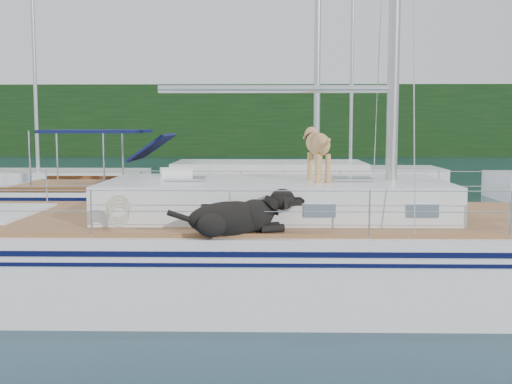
{
  "coord_description": "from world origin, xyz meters",
  "views": [
    {
      "loc": [
        0.7,
        -9.94,
        2.67
      ],
      "look_at": [
        0.5,
        0.2,
        1.6
      ],
      "focal_mm": 45.0,
      "sensor_mm": 36.0,
      "label": 1
    }
  ],
  "objects": [
    {
      "name": "ground",
      "position": [
        0.0,
        0.0,
        0.0
      ],
      "size": [
        120.0,
        120.0,
        0.0
      ],
      "primitive_type": "plane",
      "color": "black",
      "rests_on": "ground"
    },
    {
      "name": "tree_line",
      "position": [
        0.0,
        45.0,
        3.0
      ],
      "size": [
        90.0,
        3.0,
        6.0
      ],
      "primitive_type": "cube",
      "color": "black",
      "rests_on": "ground"
    },
    {
      "name": "shore_bank",
      "position": [
        0.0,
        46.2,
        0.6
      ],
      "size": [
        92.0,
        1.0,
        1.2
      ],
      "primitive_type": "cube",
      "color": "#595147",
      "rests_on": "ground"
    },
    {
      "name": "neighbor_sailboat",
      "position": [
        -0.37,
        6.44,
        0.63
      ],
      "size": [
        11.0,
        3.5,
        13.3
      ],
      "color": "white",
      "rests_on": "ground"
    },
    {
      "name": "bg_boat_west",
      "position": [
        -8.0,
        14.0,
        0.45
      ],
      "size": [
        8.0,
        3.0,
        11.65
      ],
      "color": "white",
      "rests_on": "ground"
    },
    {
      "name": "bg_boat_center",
      "position": [
        4.0,
        16.0,
        0.45
      ],
      "size": [
        7.2,
        3.0,
        11.65
      ],
      "color": "white",
      "rests_on": "ground"
    },
    {
      "name": "main_sailboat",
      "position": [
        0.1,
        -0.01,
        0.68
      ],
      "size": [
        12.0,
        4.07,
        14.01
      ],
      "color": "white",
      "rests_on": "ground"
    }
  ]
}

